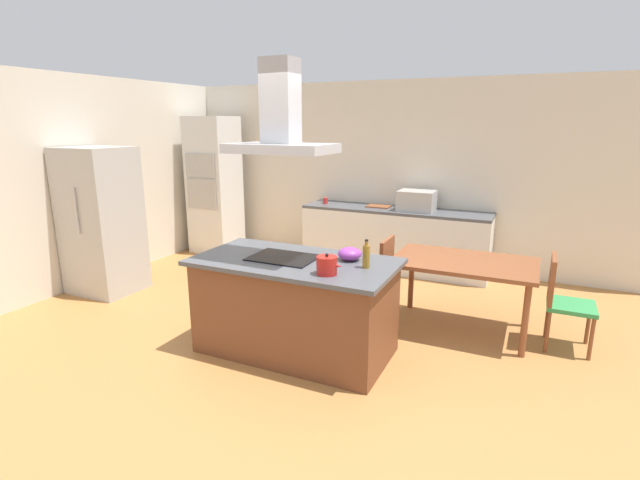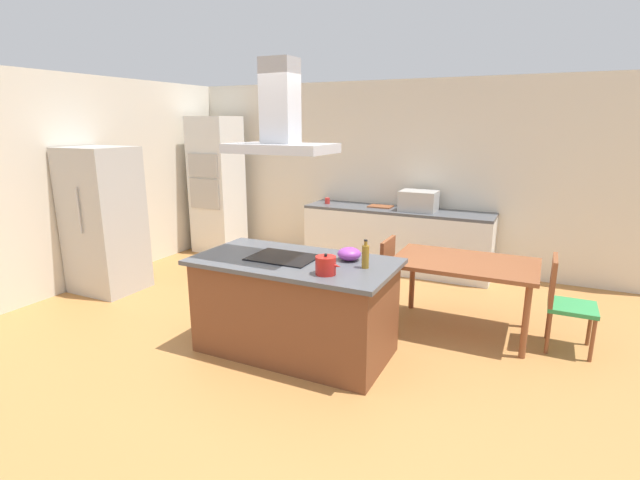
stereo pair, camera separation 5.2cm
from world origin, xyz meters
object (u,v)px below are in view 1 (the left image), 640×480
at_px(cooktop, 284,258).
at_px(countertop_microwave, 417,201).
at_px(tea_kettle, 327,265).
at_px(refrigerator, 101,221).
at_px(olive_oil_bottle, 366,256).
at_px(cutting_board, 378,206).
at_px(wall_oven_stack, 214,185).
at_px(chair_at_left_end, 377,271).
at_px(chair_at_right_end, 562,297).
at_px(dining_table, 464,268).
at_px(coffee_mug_red, 325,201).
at_px(range_hood, 281,123).
at_px(mixing_bowl, 350,254).

height_order(cooktop, countertop_microwave, countertop_microwave).
xyz_separation_m(tea_kettle, refrigerator, (-3.42, 0.71, -0.07)).
distance_m(olive_oil_bottle, cutting_board, 3.01).
height_order(cooktop, wall_oven_stack, wall_oven_stack).
xyz_separation_m(chair_at_left_end, chair_at_right_end, (1.83, 0.00, 0.00)).
relative_size(refrigerator, dining_table, 1.30).
relative_size(coffee_mug_red, chair_at_left_end, 0.10).
bearing_deg(tea_kettle, chair_at_left_end, 90.87).
distance_m(refrigerator, chair_at_left_end, 3.49).
bearing_deg(cutting_board, wall_oven_stack, -174.08).
bearing_deg(coffee_mug_red, countertop_microwave, 0.96).
distance_m(dining_table, range_hood, 2.34).
xyz_separation_m(tea_kettle, olive_oil_bottle, (0.23, 0.30, 0.03)).
height_order(dining_table, chair_at_right_end, chair_at_right_end).
distance_m(olive_oil_bottle, refrigerator, 3.67).
bearing_deg(tea_kettle, chair_at_right_end, 37.85).
bearing_deg(coffee_mug_red, dining_table, -36.33).
bearing_deg(olive_oil_bottle, range_hood, -176.77).
bearing_deg(olive_oil_bottle, coffee_mug_red, 120.52).
bearing_deg(chair_at_left_end, refrigerator, -168.45).
xyz_separation_m(coffee_mug_red, chair_at_right_end, (3.24, -1.71, -0.44)).
relative_size(cooktop, chair_at_left_end, 0.67).
height_order(coffee_mug_red, chair_at_left_end, coffee_mug_red).
distance_m(countertop_microwave, chair_at_right_end, 2.58).
distance_m(mixing_bowl, chair_at_left_end, 1.05).
bearing_deg(coffee_mug_red, cooktop, -72.95).
bearing_deg(mixing_bowl, coffee_mug_red, 118.58).
bearing_deg(chair_at_left_end, cutting_board, 108.08).
bearing_deg(range_hood, dining_table, 38.49).
bearing_deg(cutting_board, dining_table, -49.95).
relative_size(tea_kettle, chair_at_left_end, 0.25).
height_order(cooktop, chair_at_left_end, cooktop).
xyz_separation_m(mixing_bowl, chair_at_left_end, (-0.04, 0.95, -0.45)).
bearing_deg(cutting_board, coffee_mug_red, -174.92).
relative_size(coffee_mug_red, cutting_board, 0.26).
relative_size(countertop_microwave, range_hood, 0.56).
bearing_deg(cutting_board, tea_kettle, -79.29).
relative_size(tea_kettle, countertop_microwave, 0.44).
relative_size(countertop_microwave, chair_at_left_end, 0.56).
height_order(dining_table, range_hood, range_hood).
bearing_deg(range_hood, cooktop, 0.00).
height_order(olive_oil_bottle, chair_at_left_end, olive_oil_bottle).
distance_m(cutting_board, range_hood, 3.16).
relative_size(chair_at_left_end, chair_at_right_end, 1.00).
relative_size(refrigerator, chair_at_right_end, 2.04).
distance_m(cooktop, mixing_bowl, 0.61).
height_order(wall_oven_stack, chair_at_left_end, wall_oven_stack).
height_order(olive_oil_bottle, cutting_board, olive_oil_bottle).
relative_size(mixing_bowl, wall_oven_stack, 0.10).
bearing_deg(dining_table, countertop_microwave, 118.13).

